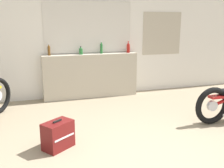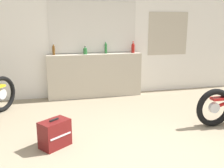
{
  "view_description": "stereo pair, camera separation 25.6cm",
  "coord_description": "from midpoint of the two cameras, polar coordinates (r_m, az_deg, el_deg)",
  "views": [
    {
      "loc": [
        -1.33,
        -2.48,
        1.75
      ],
      "look_at": [
        -0.05,
        1.65,
        0.7
      ],
      "focal_mm": 42.0,
      "sensor_mm": 36.0,
      "label": 1
    },
    {
      "loc": [
        -1.08,
        -2.55,
        1.75
      ],
      "look_at": [
        -0.05,
        1.65,
        0.7
      ],
      "focal_mm": 42.0,
      "sensor_mm": 36.0,
      "label": 2
    }
  ],
  "objects": [
    {
      "name": "bottle_center",
      "position": [
        6.07,
        -3.55,
        7.86
      ],
      "size": [
        0.06,
        0.06,
        0.3
      ],
      "color": "#23662D",
      "rests_on": "sill_counter"
    },
    {
      "name": "bottle_leftmost",
      "position": [
        5.91,
        -14.79,
        7.15
      ],
      "size": [
        0.06,
        0.06,
        0.27
      ],
      "color": "#5B3814",
      "rests_on": "sill_counter"
    },
    {
      "name": "wall_back",
      "position": [
        6.16,
        -5.82,
        10.38
      ],
      "size": [
        10.0,
        0.07,
        2.8
      ],
      "color": "silver",
      "rests_on": "ground_plane"
    },
    {
      "name": "hard_case_darkred",
      "position": [
        3.82,
        -13.59,
        -10.77
      ],
      "size": [
        0.48,
        0.45,
        0.41
      ],
      "color": "maroon",
      "rests_on": "ground_plane"
    },
    {
      "name": "bottle_right_center",
      "position": [
        6.23,
        2.37,
        7.91
      ],
      "size": [
        0.08,
        0.08,
        0.27
      ],
      "color": "maroon",
      "rests_on": "sill_counter"
    },
    {
      "name": "bottle_left_center",
      "position": [
        5.96,
        -8.03,
        7.16
      ],
      "size": [
        0.08,
        0.08,
        0.18
      ],
      "color": "#23662D",
      "rests_on": "sill_counter"
    },
    {
      "name": "sill_counter",
      "position": [
        6.09,
        -5.83,
        1.78
      ],
      "size": [
        2.17,
        0.28,
        1.01
      ],
      "color": "#B7AD99",
      "rests_on": "ground_plane"
    }
  ]
}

